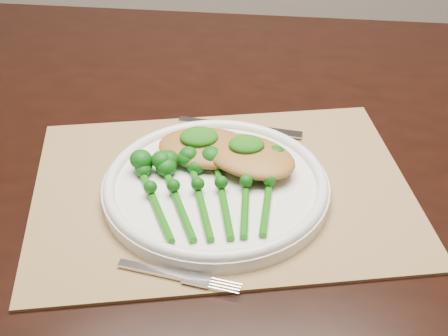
{
  "coord_description": "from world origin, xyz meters",
  "views": [
    {
      "loc": [
        -0.01,
        -0.74,
        1.27
      ],
      "look_at": [
        -0.0,
        -0.07,
        0.78
      ],
      "focal_mm": 50.0,
      "sensor_mm": 36.0,
      "label": 1
    }
  ],
  "objects_px": {
    "dining_table": "(241,293)",
    "dinner_plate": "(216,185)",
    "chicken_fillet_left": "(207,148)",
    "broccolini_bundle": "(212,200)",
    "placemat": "(222,189)"
  },
  "relations": [
    {
      "from": "dining_table",
      "to": "dinner_plate",
      "type": "distance_m",
      "value": 0.43
    },
    {
      "from": "dinner_plate",
      "to": "broccolini_bundle",
      "type": "xyz_separation_m",
      "value": [
        -0.0,
        -0.04,
        0.01
      ]
    },
    {
      "from": "dining_table",
      "to": "chicken_fillet_left",
      "type": "distance_m",
      "value": 0.43
    },
    {
      "from": "dinner_plate",
      "to": "broccolini_bundle",
      "type": "distance_m",
      "value": 0.04
    },
    {
      "from": "placemat",
      "to": "dinner_plate",
      "type": "relative_size",
      "value": 1.68
    },
    {
      "from": "broccolini_bundle",
      "to": "placemat",
      "type": "bearing_deg",
      "value": 70.45
    },
    {
      "from": "chicken_fillet_left",
      "to": "dinner_plate",
      "type": "bearing_deg",
      "value": -68.12
    },
    {
      "from": "dining_table",
      "to": "broccolini_bundle",
      "type": "bearing_deg",
      "value": -96.63
    },
    {
      "from": "dinner_plate",
      "to": "chicken_fillet_left",
      "type": "bearing_deg",
      "value": 101.22
    },
    {
      "from": "dining_table",
      "to": "placemat",
      "type": "relative_size",
      "value": 3.37
    },
    {
      "from": "dining_table",
      "to": "placemat",
      "type": "xyz_separation_m",
      "value": [
        -0.04,
        -0.15,
        0.38
      ]
    },
    {
      "from": "dinner_plate",
      "to": "broccolini_bundle",
      "type": "height_order",
      "value": "broccolini_bundle"
    },
    {
      "from": "dining_table",
      "to": "dinner_plate",
      "type": "xyz_separation_m",
      "value": [
        -0.05,
        -0.16,
        0.39
      ]
    },
    {
      "from": "dining_table",
      "to": "dinner_plate",
      "type": "relative_size",
      "value": 5.67
    },
    {
      "from": "dining_table",
      "to": "chicken_fillet_left",
      "type": "height_order",
      "value": "chicken_fillet_left"
    }
  ]
}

